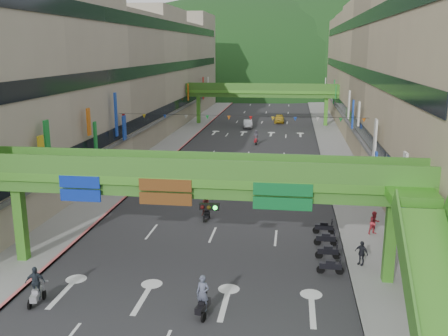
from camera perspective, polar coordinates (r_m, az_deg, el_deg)
The scene contains 23 objects.
ground at distance 25.34m, azimuth -5.83°, elevation -17.41°, with size 320.00×320.00×0.00m, color black.
road_slab at distance 72.45m, azimuth 3.46°, elevation 3.19°, with size 18.00×140.00×0.02m, color #28282B.
sidewalk_left at distance 74.07m, azimuth -5.07°, elevation 3.45°, with size 4.00×140.00×0.15m, color gray.
sidewalk_right at distance 72.45m, azimuth 12.18°, elevation 2.97°, with size 4.00×140.00×0.15m, color gray.
curb_left at distance 73.67m, azimuth -3.62°, elevation 3.43°, with size 0.20×140.00×0.18m, color #CC5959.
curb_right at distance 72.33m, azimuth 10.68°, elevation 3.03°, with size 0.20×140.00×0.18m, color gray.
building_row_left at distance 75.19m, azimuth -11.22°, elevation 10.60°, with size 12.80×95.00×19.00m.
building_row_right at distance 72.43m, azimuth 18.91°, elevation 10.03°, with size 12.80×95.00×19.00m.
overpass_near at distance 27.93m, azimuth -1.64°, elevation -2.67°, with size 28.00×12.27×7.10m.
overpass_far at distance 86.57m, azimuth 4.30°, elevation 8.48°, with size 28.00×2.20×7.10m.
hill_left at distance 182.68m, azimuth 1.44°, elevation 9.47°, with size 168.00×140.00×112.00m, color #1C4419.
hill_right at distance 202.44m, azimuth 13.58°, elevation 9.50°, with size 208.00×176.00×128.00m, color #1C4419.
bunting_string at distance 51.83m, azimuth 1.82°, elevation 5.73°, with size 26.00×0.36×0.47m.
scooter_rider_near at distance 25.44m, azimuth -2.43°, elevation -14.55°, with size 0.77×1.58×2.17m.
scooter_rider_mid at distance 38.63m, azimuth -2.02°, elevation -4.49°, with size 0.93×1.59×2.04m.
scooter_rider_left at distance 28.21m, azimuth -20.73°, elevation -12.45°, with size 1.09×1.58×2.10m.
scooter_rider_far at distance 69.03m, azimuth 3.68°, elevation 3.53°, with size 0.86×1.60×2.02m.
parked_scooter_row at distance 33.58m, azimuth 11.68°, elevation -8.57°, with size 1.60×7.15×1.08m.
car_silver at distance 83.70m, azimuth 2.74°, elevation 5.07°, with size 1.43×4.11×1.35m, color silver.
car_yellow at distance 89.96m, azimuth 6.33°, elevation 5.63°, with size 1.74×4.33×1.47m, color gold.
pedestrian_red at distance 37.03m, azimuth 16.79°, elevation -6.24°, with size 0.81×0.63×1.67m, color #C2313D.
pedestrian_dark at distance 31.85m, azimuth 15.41°, elevation -9.58°, with size 0.89×0.37×1.52m, color black.
pedestrian_blue at distance 53.62m, azimuth 12.36°, elevation 0.17°, with size 0.83×0.53×1.78m, color navy.
Camera 1 is at (5.38, -21.07, 13.01)m, focal length 40.00 mm.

